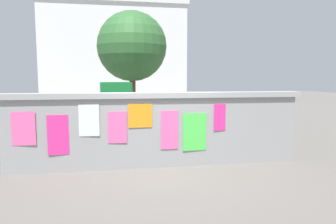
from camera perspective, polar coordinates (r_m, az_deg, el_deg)
ground at (r=14.91m, az=-6.17°, el=-1.44°), size 60.00×60.00×0.00m
poster_wall at (r=6.90m, az=-2.00°, el=-3.11°), size 6.77×0.42×1.68m
auto_rickshaw_truck at (r=12.67m, az=-5.30°, el=1.30°), size 3.69×1.73×1.85m
motorcycle at (r=8.77m, az=-5.10°, el=-3.79°), size 1.90×0.56×0.87m
bicycle_near at (r=11.20m, az=8.51°, el=-2.15°), size 1.69×0.47×0.95m
bicycle_far at (r=8.18m, az=-17.84°, el=-5.51°), size 1.69×0.47×0.95m
person_walking at (r=8.71m, az=14.93°, el=-0.57°), size 0.41×0.41×1.62m
person_bystander at (r=8.20m, az=5.30°, el=-0.80°), size 0.45×0.45×1.62m
tree_roadside at (r=17.60m, az=-6.76°, el=12.07°), size 3.91×3.91×5.75m
building_background at (r=27.88m, az=-9.92°, el=11.03°), size 12.33×4.98×8.65m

